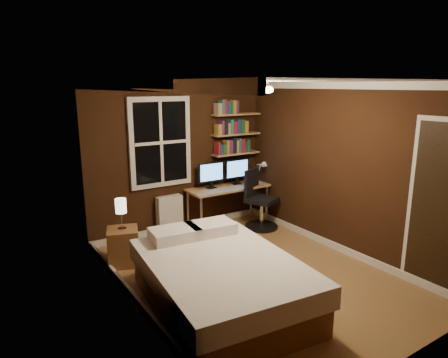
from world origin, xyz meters
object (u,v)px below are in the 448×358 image
monitor_left (211,175)px  desk_lamp (261,172)px  bedside_lamp (121,214)px  monitor_right (237,172)px  radiator (170,215)px  office_chair (259,206)px  bed (220,281)px  nightstand (123,247)px  desk (228,190)px

monitor_left → desk_lamp: bearing=-13.0°
bedside_lamp → monitor_right: bearing=14.9°
monitor_right → desk_lamp: 0.44m
radiator → office_chair: (1.44, -0.59, 0.07)m
monitor_right → office_chair: monitor_right is taller
bed → nightstand: size_ratio=4.34×
monitor_left → desk_lamp: monitor_left is taller
bed → desk: 2.73m
desk → monitor_left: bearing=166.2°
bedside_lamp → nightstand: bearing=0.0°
nightstand → office_chair: office_chair is taller
nightstand → desk_lamp: (2.74, 0.41, 0.67)m
monitor_right → desk_lamp: (0.38, -0.21, -0.01)m
monitor_left → monitor_right: same height
monitor_left → office_chair: size_ratio=0.48×
bed → radiator: 2.45m
monitor_left → bedside_lamp: bearing=-161.0°
bed → monitor_right: 2.98m
radiator → desk_lamp: desk_lamp is taller
bedside_lamp → radiator: bearing=34.8°
bedside_lamp → desk_lamp: bearing=8.5°
nightstand → desk: (2.12, 0.55, 0.39)m
desk_lamp → bedside_lamp: bearing=-171.5°
radiator → desk_lamp: 1.82m
nightstand → bedside_lamp: 0.48m
bedside_lamp → desk: bearing=14.6°
radiator → desk: (1.06, -0.18, 0.32)m
monitor_right → office_chair: 0.73m
bed → desk: bed is taller
monitor_right → bedside_lamp: bearing=-165.1°
office_chair → bed: bearing=-162.1°
office_chair → radiator: bearing=133.0°
desk → monitor_left: (-0.30, 0.07, 0.29)m
desk → monitor_right: (0.24, 0.07, 0.29)m
desk → monitor_right: 0.38m
bed → desk: (1.57, 2.21, 0.34)m
nightstand → bedside_lamp: bedside_lamp is taller
monitor_left → monitor_right: bearing=0.0°
bed → office_chair: office_chair is taller
radiator → office_chair: office_chair is taller
nightstand → office_chair: 2.51m
bedside_lamp → desk_lamp: desk_lamp is taller
nightstand → monitor_left: size_ratio=1.05×
bed → monitor_right: size_ratio=4.58×
monitor_right → office_chair: (0.15, -0.48, -0.54)m
bed → radiator: bed is taller
desk → nightstand: bearing=-165.4°
desk → radiator: bearing=170.2°
bed → desk: size_ratio=1.51×
nightstand → desk_lamp: desk_lamp is taller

